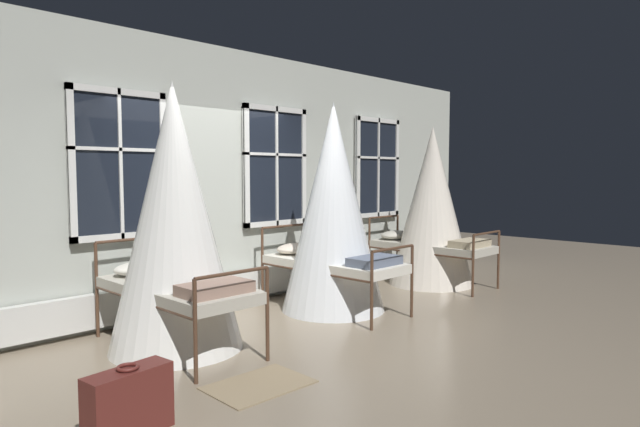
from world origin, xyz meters
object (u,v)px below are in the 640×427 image
cot_third (333,210)px  cot_fourth (432,208)px  cot_second (175,220)px  suitcase_dark (129,403)px

cot_third → cot_fourth: size_ratio=1.06×
cot_second → suitcase_dark: size_ratio=4.43×
cot_fourth → suitcase_dark: bearing=103.1°
cot_fourth → cot_second: bearing=89.1°
suitcase_dark → cot_second: bearing=42.8°
cot_second → cot_fourth: bearing=-90.9°
cot_third → cot_fourth: 2.22m
cot_third → cot_fourth: cot_third is taller
cot_second → cot_third: (2.16, -0.05, -0.00)m
cot_second → cot_fourth: cot_second is taller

